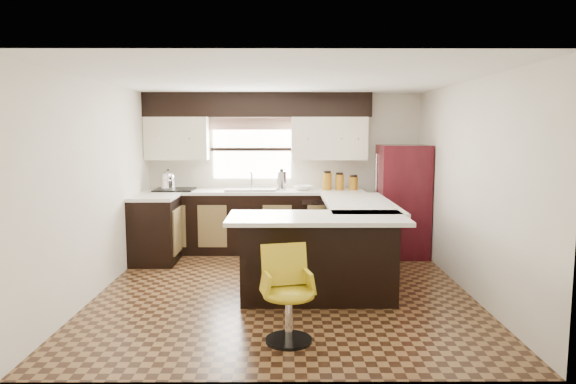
{
  "coord_description": "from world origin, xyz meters",
  "views": [
    {
      "loc": [
        0.03,
        -5.79,
        1.85
      ],
      "look_at": [
        0.05,
        0.45,
        1.09
      ],
      "focal_mm": 32.0,
      "sensor_mm": 36.0,
      "label": 1
    }
  ],
  "objects_px": {
    "peninsula_long": "(354,240)",
    "refrigerator": "(402,201)",
    "bar_chair": "(289,295)",
    "peninsula_return": "(318,259)"
  },
  "relations": [
    {
      "from": "refrigerator",
      "to": "bar_chair",
      "type": "distance_m",
      "value": 3.55
    },
    {
      "from": "peninsula_return",
      "to": "bar_chair",
      "type": "height_order",
      "value": "peninsula_return"
    },
    {
      "from": "peninsula_return",
      "to": "refrigerator",
      "type": "xyz_separation_m",
      "value": [
        1.36,
        1.98,
        0.37
      ]
    },
    {
      "from": "refrigerator",
      "to": "bar_chair",
      "type": "xyz_separation_m",
      "value": [
        -1.68,
        -3.1,
        -0.4
      ]
    },
    {
      "from": "peninsula_long",
      "to": "refrigerator",
      "type": "distance_m",
      "value": 1.35
    },
    {
      "from": "peninsula_long",
      "to": "bar_chair",
      "type": "height_order",
      "value": "peninsula_long"
    },
    {
      "from": "peninsula_long",
      "to": "peninsula_return",
      "type": "bearing_deg",
      "value": -118.3
    },
    {
      "from": "refrigerator",
      "to": "peninsula_return",
      "type": "bearing_deg",
      "value": -124.42
    },
    {
      "from": "bar_chair",
      "to": "refrigerator",
      "type": "bearing_deg",
      "value": 48.13
    },
    {
      "from": "peninsula_return",
      "to": "bar_chair",
      "type": "relative_size",
      "value": 1.96
    }
  ]
}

